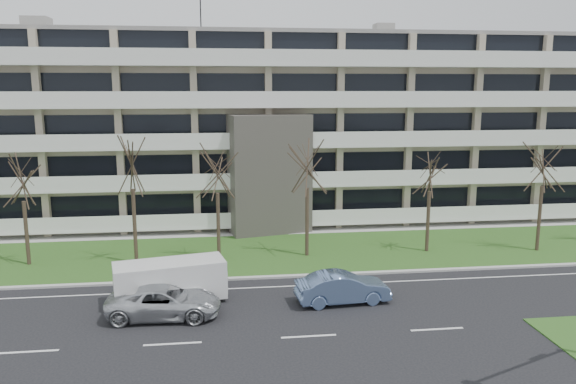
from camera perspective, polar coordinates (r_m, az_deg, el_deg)
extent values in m
plane|color=black|center=(25.96, 2.11, -14.45)|extent=(160.00, 160.00, 0.00)
cube|color=#2E551C|center=(38.02, -1.06, -6.15)|extent=(90.00, 10.00, 0.06)
cube|color=#B2B2AD|center=(33.28, -0.13, -8.57)|extent=(90.00, 0.35, 0.12)
cube|color=#B2B2AD|center=(43.29, -1.84, -4.06)|extent=(90.00, 2.00, 0.08)
cube|color=white|center=(31.90, 0.21, -9.54)|extent=(90.00, 0.12, 0.01)
cube|color=#B8A98F|center=(48.98, -2.66, 6.50)|extent=(60.00, 12.00, 15.00)
cube|color=gray|center=(49.03, -2.74, 15.46)|extent=(60.50, 12.50, 0.30)
cube|color=#4C4742|center=(42.38, -1.87, 1.79)|extent=(6.39, 3.69, 9.00)
cube|color=black|center=(42.64, -1.83, -1.57)|extent=(4.92, 1.19, 3.50)
cube|color=gray|center=(50.95, -24.16, 15.24)|extent=(2.00, 2.00, 1.20)
cylinder|color=black|center=(49.09, -8.87, 17.51)|extent=(0.10, 0.10, 3.50)
cube|color=black|center=(43.77, -1.97, -1.12)|extent=(58.00, 0.10, 1.80)
cube|color=white|center=(43.44, -1.88, -3.24)|extent=(58.00, 1.40, 0.22)
cube|color=white|center=(42.67, -1.80, -2.67)|extent=(58.00, 0.08, 1.00)
cube|color=black|center=(43.26, -2.00, 2.77)|extent=(58.00, 0.10, 1.80)
cube|color=white|center=(42.82, -1.90, 0.66)|extent=(58.00, 1.40, 0.22)
cube|color=white|center=(42.08, -1.83, 1.31)|extent=(58.00, 0.08, 1.00)
cube|color=black|center=(42.95, -2.02, 6.74)|extent=(58.00, 0.10, 1.80)
cube|color=white|center=(42.41, -1.93, 4.65)|extent=(58.00, 1.40, 0.22)
cube|color=white|center=(41.70, -1.85, 5.38)|extent=(58.00, 0.08, 1.00)
cube|color=black|center=(42.86, -2.05, 10.74)|extent=(58.00, 0.10, 1.80)
cube|color=white|center=(42.20, -1.95, 8.71)|extent=(58.00, 1.40, 0.22)
cube|color=white|center=(41.54, -1.87, 9.51)|extent=(58.00, 0.08, 1.00)
cube|color=black|center=(42.97, -2.08, 14.75)|extent=(58.00, 0.10, 1.80)
cube|color=white|center=(42.21, -1.98, 12.78)|extent=(58.00, 1.40, 0.22)
cube|color=white|center=(41.59, -1.90, 13.64)|extent=(58.00, 0.08, 1.00)
imported|color=silver|center=(28.29, -12.46, -10.85)|extent=(5.61, 2.85, 1.52)
imported|color=#6884B5|center=(29.51, 5.57, -9.65)|extent=(4.97, 2.07, 1.60)
cube|color=silver|center=(29.90, -11.91, -8.76)|extent=(5.90, 3.19, 1.97)
cube|color=black|center=(29.72, -11.95, -7.73)|extent=(5.46, 2.95, 0.72)
cube|color=silver|center=(30.36, -6.90, -8.62)|extent=(0.76, 2.00, 1.24)
cylinder|color=black|center=(29.08, -15.08, -11.21)|extent=(0.76, 0.40, 0.72)
cylinder|color=black|center=(31.01, -15.37, -9.83)|extent=(0.76, 0.40, 0.72)
cylinder|color=black|center=(29.48, -8.13, -10.64)|extent=(0.76, 0.40, 0.72)
cylinder|color=black|center=(31.38, -8.87, -9.32)|extent=(0.76, 0.40, 0.72)
cylinder|color=#382B21|center=(38.51, -25.03, -3.84)|extent=(0.24, 0.24, 4.10)
cylinder|color=#382B21|center=(36.36, -15.30, -3.43)|extent=(0.24, 0.24, 4.82)
cylinder|color=#382B21|center=(36.26, -7.09, -3.52)|extent=(0.24, 0.24, 4.38)
cylinder|color=#382B21|center=(36.75, 1.94, -3.11)|extent=(0.24, 0.24, 4.56)
cylinder|color=#382B21|center=(38.92, 14.03, -2.94)|extent=(0.24, 0.24, 4.17)
cylinder|color=#382B21|center=(41.49, 24.16, -2.50)|extent=(0.24, 0.24, 4.50)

